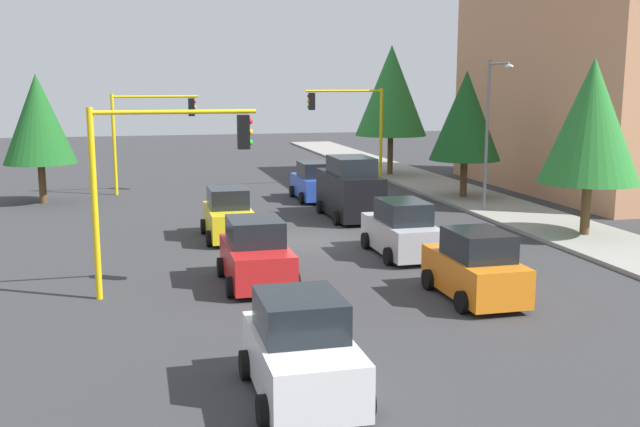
{
  "coord_description": "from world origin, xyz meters",
  "views": [
    {
      "loc": [
        26.76,
        -6.28,
        5.97
      ],
      "look_at": [
        0.78,
        0.17,
        1.2
      ],
      "focal_mm": 41.26,
      "sensor_mm": 36.0,
      "label": 1
    }
  ],
  "objects_px": {
    "delivery_van_black": "(350,190)",
    "car_white": "(302,351)",
    "car_silver": "(401,230)",
    "traffic_signal_far_right": "(149,123)",
    "traffic_signal_far_left": "(351,117)",
    "car_red": "(256,255)",
    "tree_roadside_far": "(391,91)",
    "car_yellow": "(228,216)",
    "tree_roadside_near": "(591,121)",
    "tree_opposite_side": "(38,119)",
    "tree_roadside_mid": "(466,116)",
    "street_lamp_curbside": "(491,119)",
    "traffic_signal_near_right": "(162,163)",
    "car_blue": "(313,183)",
    "car_orange": "(475,268)"
  },
  "relations": [
    {
      "from": "traffic_signal_near_right",
      "to": "delivery_van_black",
      "type": "height_order",
      "value": "traffic_signal_near_right"
    },
    {
      "from": "street_lamp_curbside",
      "to": "car_orange",
      "type": "distance_m",
      "value": 14.2
    },
    {
      "from": "traffic_signal_far_right",
      "to": "car_silver",
      "type": "height_order",
      "value": "traffic_signal_far_right"
    },
    {
      "from": "tree_roadside_mid",
      "to": "car_blue",
      "type": "xyz_separation_m",
      "value": [
        -1.74,
        -7.57,
        -3.41
      ]
    },
    {
      "from": "car_yellow",
      "to": "traffic_signal_far_right",
      "type": "bearing_deg",
      "value": -168.18
    },
    {
      "from": "car_blue",
      "to": "traffic_signal_far_left",
      "type": "bearing_deg",
      "value": 142.54
    },
    {
      "from": "traffic_signal_near_right",
      "to": "delivery_van_black",
      "type": "distance_m",
      "value": 13.54
    },
    {
      "from": "traffic_signal_far_right",
      "to": "tree_roadside_near",
      "type": "distance_m",
      "value": 22.75
    },
    {
      "from": "car_silver",
      "to": "traffic_signal_far_right",
      "type": "bearing_deg",
      "value": -154.41
    },
    {
      "from": "car_white",
      "to": "car_silver",
      "type": "bearing_deg",
      "value": 150.82
    },
    {
      "from": "tree_roadside_far",
      "to": "car_yellow",
      "type": "distance_m",
      "value": 21.39
    },
    {
      "from": "street_lamp_curbside",
      "to": "traffic_signal_far_right",
      "type": "bearing_deg",
      "value": -124.97
    },
    {
      "from": "traffic_signal_far_right",
      "to": "delivery_van_black",
      "type": "height_order",
      "value": "traffic_signal_far_right"
    },
    {
      "from": "car_orange",
      "to": "car_white",
      "type": "height_order",
      "value": "same"
    },
    {
      "from": "street_lamp_curbside",
      "to": "delivery_van_black",
      "type": "relative_size",
      "value": 1.46
    },
    {
      "from": "traffic_signal_far_left",
      "to": "tree_opposite_side",
      "type": "bearing_deg",
      "value": -83.17
    },
    {
      "from": "street_lamp_curbside",
      "to": "car_white",
      "type": "relative_size",
      "value": 1.94
    },
    {
      "from": "traffic_signal_far_right",
      "to": "traffic_signal_far_left",
      "type": "bearing_deg",
      "value": 90.0
    },
    {
      "from": "traffic_signal_near_right",
      "to": "car_yellow",
      "type": "xyz_separation_m",
      "value": [
        -7.25,
        2.66,
        -2.89
      ]
    },
    {
      "from": "tree_roadside_far",
      "to": "car_silver",
      "type": "height_order",
      "value": "tree_roadside_far"
    },
    {
      "from": "traffic_signal_far_left",
      "to": "car_silver",
      "type": "bearing_deg",
      "value": -10.53
    },
    {
      "from": "street_lamp_curbside",
      "to": "delivery_van_black",
      "type": "bearing_deg",
      "value": -96.06
    },
    {
      "from": "car_silver",
      "to": "tree_roadside_near",
      "type": "bearing_deg",
      "value": 97.63
    },
    {
      "from": "tree_roadside_near",
      "to": "car_yellow",
      "type": "distance_m",
      "value": 14.34
    },
    {
      "from": "car_silver",
      "to": "car_blue",
      "type": "xyz_separation_m",
      "value": [
        -12.81,
        -0.09,
        -0.0
      ]
    },
    {
      "from": "tree_roadside_near",
      "to": "tree_opposite_side",
      "type": "xyz_separation_m",
      "value": [
        -14.0,
        -21.5,
        -0.33
      ]
    },
    {
      "from": "tree_roadside_mid",
      "to": "traffic_signal_far_right",
      "type": "bearing_deg",
      "value": -110.97
    },
    {
      "from": "traffic_signal_near_right",
      "to": "tree_roadside_far",
      "type": "bearing_deg",
      "value": 147.75
    },
    {
      "from": "traffic_signal_far_left",
      "to": "tree_opposite_side",
      "type": "distance_m",
      "value": 16.82
    },
    {
      "from": "street_lamp_curbside",
      "to": "car_white",
      "type": "height_order",
      "value": "street_lamp_curbside"
    },
    {
      "from": "delivery_van_black",
      "to": "car_blue",
      "type": "xyz_separation_m",
      "value": [
        -5.45,
        -0.37,
        -0.39
      ]
    },
    {
      "from": "delivery_van_black",
      "to": "car_red",
      "type": "bearing_deg",
      "value": -30.5
    },
    {
      "from": "traffic_signal_far_right",
      "to": "car_orange",
      "type": "relative_size",
      "value": 1.44
    },
    {
      "from": "traffic_signal_far_right",
      "to": "car_white",
      "type": "distance_m",
      "value": 27.92
    },
    {
      "from": "traffic_signal_near_right",
      "to": "car_white",
      "type": "height_order",
      "value": "traffic_signal_near_right"
    },
    {
      "from": "traffic_signal_far_right",
      "to": "car_yellow",
      "type": "relative_size",
      "value": 1.41
    },
    {
      "from": "traffic_signal_near_right",
      "to": "tree_roadside_mid",
      "type": "distance_m",
      "value": 21.0
    },
    {
      "from": "delivery_van_black",
      "to": "car_white",
      "type": "bearing_deg",
      "value": -19.03
    },
    {
      "from": "street_lamp_curbside",
      "to": "car_white",
      "type": "distance_m",
      "value": 21.66
    },
    {
      "from": "traffic_signal_far_right",
      "to": "car_yellow",
      "type": "height_order",
      "value": "traffic_signal_far_right"
    },
    {
      "from": "tree_roadside_near",
      "to": "car_red",
      "type": "relative_size",
      "value": 1.83
    },
    {
      "from": "tree_roadside_far",
      "to": "tree_roadside_mid",
      "type": "relative_size",
      "value": 1.26
    },
    {
      "from": "car_orange",
      "to": "tree_roadside_mid",
      "type": "bearing_deg",
      "value": 156.15
    },
    {
      "from": "tree_roadside_mid",
      "to": "delivery_van_black",
      "type": "height_order",
      "value": "tree_roadside_mid"
    },
    {
      "from": "traffic_signal_far_right",
      "to": "car_yellow",
      "type": "xyz_separation_m",
      "value": [
        12.75,
        2.67,
        -2.93
      ]
    },
    {
      "from": "tree_roadside_far",
      "to": "car_silver",
      "type": "relative_size",
      "value": 2.05
    },
    {
      "from": "delivery_van_black",
      "to": "car_white",
      "type": "relative_size",
      "value": 1.33
    },
    {
      "from": "traffic_signal_far_left",
      "to": "car_red",
      "type": "distance_m",
      "value": 21.59
    },
    {
      "from": "tree_roadside_mid",
      "to": "traffic_signal_near_right",
      "type": "bearing_deg",
      "value": -48.17
    },
    {
      "from": "traffic_signal_near_right",
      "to": "car_red",
      "type": "distance_m",
      "value": 3.96
    }
  ]
}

